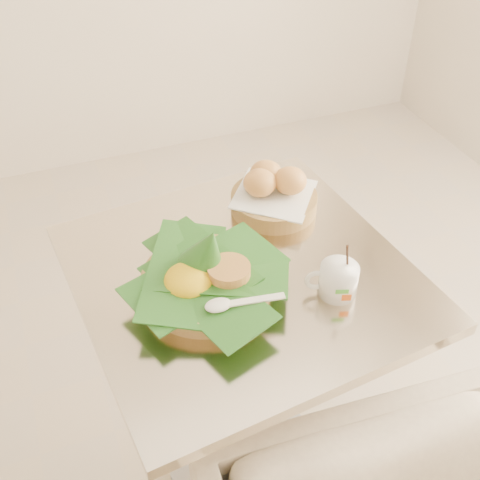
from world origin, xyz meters
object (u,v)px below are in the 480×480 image
object	(u,v)px
cafe_table	(242,338)
bread_basket	(273,193)
rice_basket	(206,275)
coffee_mug	(337,279)

from	to	relation	value
cafe_table	bread_basket	world-z (taller)	bread_basket
cafe_table	rice_basket	world-z (taller)	rice_basket
bread_basket	cafe_table	bearing A→B (deg)	-128.71
cafe_table	coffee_mug	world-z (taller)	coffee_mug
cafe_table	bread_basket	size ratio (longest dim) A/B	3.04
rice_basket	coffee_mug	bearing A→B (deg)	-21.62
cafe_table	rice_basket	distance (m)	0.28
cafe_table	coffee_mug	bearing A→B (deg)	-38.91
coffee_mug	cafe_table	bearing A→B (deg)	141.09
cafe_table	rice_basket	bearing A→B (deg)	-162.63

